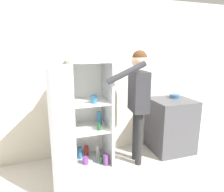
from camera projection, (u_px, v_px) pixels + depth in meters
name	position (u px, v px, depth m)	size (l,w,h in m)	color
ground_plane	(115.00, 185.00, 2.64)	(12.00, 12.00, 0.00)	beige
wall_back	(96.00, 79.00, 3.26)	(7.00, 0.06, 2.55)	beige
refrigerator	(84.00, 117.00, 2.90)	(0.88, 1.12, 1.61)	#B7BABC
person	(138.00, 92.00, 2.94)	(0.68, 0.52, 1.74)	#262628
counter	(171.00, 125.00, 3.48)	(0.69, 0.64, 0.92)	#4C4C51
bowl	(175.00, 96.00, 3.50)	(0.17, 0.17, 0.06)	#335B8E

